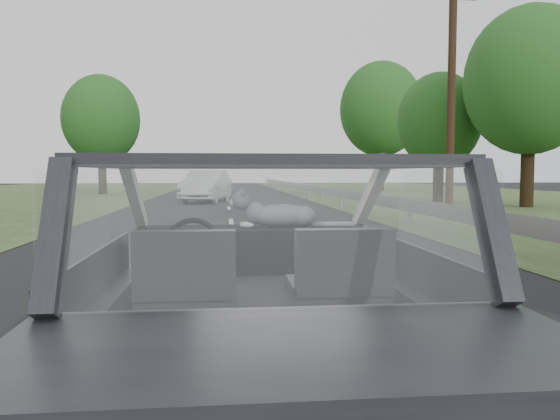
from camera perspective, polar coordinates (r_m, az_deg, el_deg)
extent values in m
plane|color=black|center=(3.38, -2.02, -20.01)|extent=(140.00, 140.00, 0.00)
cube|color=#25262A|center=(3.16, -2.05, -7.91)|extent=(1.80, 4.00, 1.45)
cube|color=black|center=(3.75, -2.70, -4.09)|extent=(1.58, 0.45, 0.30)
cube|color=black|center=(2.85, -9.77, -6.11)|extent=(0.50, 0.72, 0.42)
cube|color=black|center=(2.90, 6.28, -5.87)|extent=(0.50, 0.72, 0.42)
torus|color=black|center=(3.45, -9.09, -3.67)|extent=(0.36, 0.36, 0.04)
ellipsoid|color=slate|center=(3.72, 0.15, -0.43)|extent=(0.62, 0.20, 0.28)
cube|color=#9E9E9E|center=(13.86, 13.06, 0.54)|extent=(0.05, 90.00, 0.32)
imported|color=silver|center=(25.81, -7.70, 2.48)|extent=(2.63, 4.77, 1.48)
cube|color=#0C4A1A|center=(25.78, 10.50, 3.34)|extent=(0.13, 0.92, 2.28)
cylinder|color=black|center=(17.74, 17.46, 11.24)|extent=(0.25, 0.25, 7.37)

